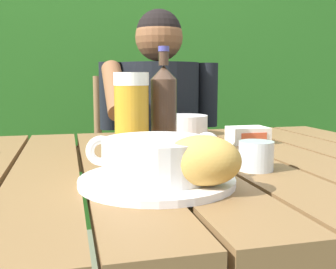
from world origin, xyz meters
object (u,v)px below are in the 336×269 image
at_px(beer_bottle, 164,108).
at_px(butter_tub, 248,135).
at_px(chair_near_diner, 152,176).
at_px(diner_bowl, 186,125).
at_px(table_knife, 223,166).
at_px(person_eating, 161,133).
at_px(beer_glass, 132,115).
at_px(serving_plate, 157,181).
at_px(bread_roll, 203,160).
at_px(water_glass_small, 256,156).
at_px(soup_bowl, 157,157).

height_order(beer_bottle, butter_tub, beer_bottle).
height_order(chair_near_diner, diner_bowl, chair_near_diner).
bearing_deg(beer_bottle, table_knife, -66.80).
xyz_separation_m(person_eating, beer_glass, (-0.22, -0.66, 0.14)).
relative_size(serving_plate, bread_roll, 1.79).
relative_size(beer_bottle, water_glass_small, 3.69).
bearing_deg(bread_roll, beer_bottle, 86.83).
distance_m(serving_plate, soup_bowl, 0.04).
bearing_deg(serving_plate, chair_near_diner, 78.79).
bearing_deg(chair_near_diner, water_glass_small, -90.43).
distance_m(person_eating, butter_tub, 0.56).
relative_size(serving_plate, soup_bowl, 1.13).
distance_m(person_eating, serving_plate, 0.93).
distance_m(bread_roll, butter_tub, 0.51).
xyz_separation_m(soup_bowl, bread_roll, (0.06, -0.07, 0.00)).
relative_size(chair_near_diner, soup_bowl, 3.95).
distance_m(chair_near_diner, water_glass_small, 1.09).
height_order(beer_glass, beer_bottle, beer_bottle).
height_order(chair_near_diner, person_eating, person_eating).
bearing_deg(bread_roll, diner_bowl, 75.81).
distance_m(water_glass_small, table_knife, 0.07).
distance_m(water_glass_small, diner_bowl, 0.51).
bearing_deg(serving_plate, person_eating, 76.57).
height_order(beer_bottle, diner_bowl, beer_bottle).
xyz_separation_m(serving_plate, beer_bottle, (0.08, 0.27, 0.10)).
bearing_deg(butter_tub, table_knife, -123.91).
relative_size(chair_near_diner, table_knife, 6.26).
bearing_deg(diner_bowl, person_eating, 90.50).
distance_m(bread_roll, diner_bowl, 0.65).
xyz_separation_m(beer_glass, table_knife, (0.16, -0.15, -0.09)).
xyz_separation_m(bread_roll, butter_tub, (0.28, 0.43, -0.03)).
height_order(bread_roll, table_knife, bread_roll).
height_order(butter_tub, table_knife, butter_tub).
height_order(beer_glass, diner_bowl, beer_glass).
bearing_deg(beer_bottle, diner_bowl, 64.22).
xyz_separation_m(chair_near_diner, beer_bottle, (-0.14, -0.83, 0.38)).
bearing_deg(serving_plate, beer_glass, 91.08).
xyz_separation_m(chair_near_diner, serving_plate, (-0.22, -1.10, 0.27)).
bearing_deg(beer_bottle, soup_bowl, -105.81).
height_order(chair_near_diner, beer_bottle, beer_bottle).
bearing_deg(beer_bottle, bread_roll, -93.17).
height_order(serving_plate, butter_tub, butter_tub).
relative_size(soup_bowl, beer_glass, 1.24).
bearing_deg(serving_plate, bread_roll, -49.40).
distance_m(soup_bowl, beer_bottle, 0.29).
bearing_deg(chair_near_diner, butter_tub, -80.87).
bearing_deg(butter_tub, chair_near_diner, 99.13).
bearing_deg(beer_glass, water_glass_small, -41.13).
xyz_separation_m(serving_plate, bread_roll, (0.06, -0.07, 0.05)).
xyz_separation_m(chair_near_diner, diner_bowl, (0.00, -0.54, 0.30)).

